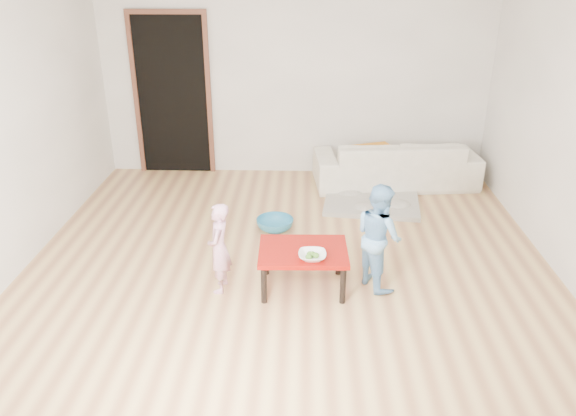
# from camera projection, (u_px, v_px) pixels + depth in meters

# --- Properties ---
(floor) EXTENTS (5.00, 5.00, 0.01)m
(floor) POSITION_uv_depth(u_px,v_px,m) (289.00, 260.00, 5.45)
(floor) COLOR #A57047
(floor) RESTS_ON ground
(back_wall) EXTENTS (5.00, 0.02, 2.60)m
(back_wall) POSITION_uv_depth(u_px,v_px,m) (295.00, 76.00, 7.19)
(back_wall) COLOR white
(back_wall) RESTS_ON floor
(left_wall) EXTENTS (0.02, 5.00, 2.60)m
(left_wall) POSITION_uv_depth(u_px,v_px,m) (8.00, 128.00, 4.99)
(left_wall) COLOR white
(left_wall) RESTS_ON floor
(doorway) EXTENTS (1.02, 0.08, 2.11)m
(doorway) POSITION_uv_depth(u_px,v_px,m) (173.00, 96.00, 7.34)
(doorway) COLOR brown
(doorway) RESTS_ON back_wall
(sofa) EXTENTS (2.11, 0.99, 0.60)m
(sofa) POSITION_uv_depth(u_px,v_px,m) (395.00, 162.00, 7.16)
(sofa) COLOR white
(sofa) RESTS_ON floor
(cushion) EXTENTS (0.62, 0.59, 0.13)m
(cushion) POSITION_uv_depth(u_px,v_px,m) (375.00, 153.00, 6.98)
(cushion) COLOR orange
(cushion) RESTS_ON sofa
(red_table) EXTENTS (0.78, 0.59, 0.38)m
(red_table) POSITION_uv_depth(u_px,v_px,m) (303.00, 269.00, 4.93)
(red_table) COLOR maroon
(red_table) RESTS_ON floor
(bowl) EXTENTS (0.23, 0.23, 0.06)m
(bowl) POSITION_uv_depth(u_px,v_px,m) (312.00, 256.00, 4.69)
(bowl) COLOR white
(bowl) RESTS_ON red_table
(broccoli) EXTENTS (0.12, 0.12, 0.06)m
(broccoli) POSITION_uv_depth(u_px,v_px,m) (312.00, 256.00, 4.69)
(broccoli) COLOR #2D5919
(broccoli) RESTS_ON red_table
(child_pink) EXTENTS (0.21, 0.31, 0.82)m
(child_pink) POSITION_uv_depth(u_px,v_px,m) (219.00, 248.00, 4.82)
(child_pink) COLOR #CF5E8F
(child_pink) RESTS_ON floor
(child_blue) EXTENTS (0.54, 0.58, 0.96)m
(child_blue) POSITION_uv_depth(u_px,v_px,m) (379.00, 236.00, 4.87)
(child_blue) COLOR #5DAAD8
(child_blue) RESTS_ON floor
(basin) EXTENTS (0.40, 0.40, 0.12)m
(basin) POSITION_uv_depth(u_px,v_px,m) (275.00, 224.00, 6.04)
(basin) COLOR teal
(basin) RESTS_ON floor
(blanket) EXTENTS (1.19, 1.03, 0.05)m
(blanket) POSITION_uv_depth(u_px,v_px,m) (372.00, 201.00, 6.69)
(blanket) COLOR #B5AB9F
(blanket) RESTS_ON floor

